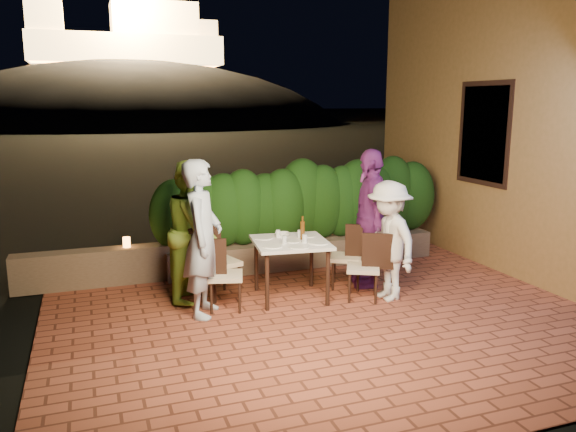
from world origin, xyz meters
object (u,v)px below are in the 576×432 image
bowl (282,234)px  diner_blue (203,239)px  dining_table (291,269)px  chair_left_back (219,261)px  parapet_lamp (127,242)px  chair_right_front (363,266)px  beer_bottle (303,228)px  diner_green (194,231)px  chair_right_back (346,256)px  diner_white (388,241)px  diner_purple (370,218)px  chair_left_front (225,274)px

bowl → diner_blue: (-1.13, -0.46, 0.14)m
dining_table → diner_blue: size_ratio=0.50×
chair_left_back → diner_blue: (-0.30, -0.53, 0.44)m
parapet_lamp → chair_right_front: bearing=-32.1°
bowl → chair_left_back: size_ratio=0.20×
beer_bottle → diner_green: size_ratio=0.17×
dining_table → chair_right_back: chair_right_back is taller
diner_blue → parapet_lamp: bearing=49.7°
beer_bottle → diner_white: diner_white is taller
chair_right_back → diner_purple: bearing=-153.0°
chair_left_back → diner_white: 2.16m
chair_left_front → diner_white: diner_white is taller
beer_bottle → parapet_lamp: (-2.08, 1.33, -0.33)m
chair_left_front → chair_right_front: 1.73m
diner_green → parapet_lamp: (-0.76, 0.97, -0.32)m
bowl → diner_white: size_ratio=0.13×
dining_table → chair_left_front: bearing=-172.7°
diner_white → diner_purple: bearing=170.2°
diner_blue → chair_right_back: bearing=-56.9°
chair_right_front → chair_right_back: 0.51m
chair_left_front → diner_green: diner_green is taller
dining_table → chair_left_back: (-0.84, 0.34, 0.10)m
chair_left_front → dining_table: bearing=22.4°
beer_bottle → chair_left_back: 1.14m
parapet_lamp → diner_purple: bearing=-21.4°
diner_white → diner_blue: bearing=-101.7°
chair_left_back → chair_right_front: size_ratio=1.10×
diner_purple → chair_right_front: bearing=-16.3°
diner_purple → bowl: bearing=-77.3°
dining_table → diner_purple: size_ratio=0.49×
bowl → diner_green: bearing=173.6°
beer_bottle → chair_left_back: bearing=162.9°
bowl → diner_purple: bearing=-5.8°
dining_table → chair_right_back: size_ratio=1.05×
chair_left_back → chair_right_back: 1.71m
diner_blue → diner_white: bearing=-72.8°
bowl → chair_right_front: bearing=-36.2°
bowl → diner_blue: size_ratio=0.10×
chair_right_front → diner_purple: size_ratio=0.46×
beer_bottle → bowl: (-0.19, 0.24, -0.13)m
diner_white → parapet_lamp: (-3.06, 1.80, -0.19)m
beer_bottle → diner_white: 1.09m
beer_bottle → chair_right_back: size_ratio=0.34×
chair_left_front → diner_purple: bearing=22.2°
diner_green → parapet_lamp: bearing=64.1°
chair_right_back → parapet_lamp: size_ratio=6.22×
chair_right_front → chair_right_back: (0.01, 0.51, 0.00)m
dining_table → diner_purple: 1.32m
chair_right_back → diner_white: bearing=144.4°
diner_white → chair_left_back: bearing=-116.9°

